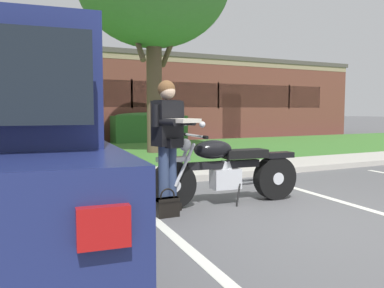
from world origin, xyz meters
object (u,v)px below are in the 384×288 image
(motorcycle, at_px, (232,170))
(handbag, at_px, (168,205))
(rider_person, at_px, (169,134))
(hedge_center_left, at_px, (150,127))
(brick_building, at_px, (105,99))
(hedge_left, at_px, (52,129))

(motorcycle, xyz_separation_m, handbag, (-1.11, -0.27, -0.34))
(motorcycle, relative_size, rider_person, 1.32)
(hedge_center_left, height_order, brick_building, brick_building)
(rider_person, distance_m, handbag, 0.91)
(hedge_center_left, distance_m, brick_building, 5.45)
(rider_person, bearing_deg, brick_building, 78.72)
(hedge_center_left, bearing_deg, motorcycle, -104.16)
(hedge_left, bearing_deg, brick_building, 58.01)
(rider_person, xyz_separation_m, hedge_center_left, (3.62, 10.47, -0.36))
(brick_building, bearing_deg, motorcycle, -97.82)
(motorcycle, xyz_separation_m, rider_person, (-0.98, -0.00, 0.53))
(hedge_left, height_order, brick_building, brick_building)
(hedge_left, distance_m, brick_building, 6.35)
(rider_person, xyz_separation_m, brick_building, (3.14, 15.74, 0.92))
(handbag, distance_m, hedge_center_left, 11.39)
(rider_person, relative_size, handbag, 4.74)
(handbag, relative_size, hedge_center_left, 0.12)
(motorcycle, xyz_separation_m, hedge_left, (-1.13, 10.46, 0.17))
(hedge_left, bearing_deg, rider_person, -89.14)
(hedge_center_left, bearing_deg, rider_person, -109.07)
(motorcycle, distance_m, brick_building, 15.96)
(motorcycle, height_order, rider_person, rider_person)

